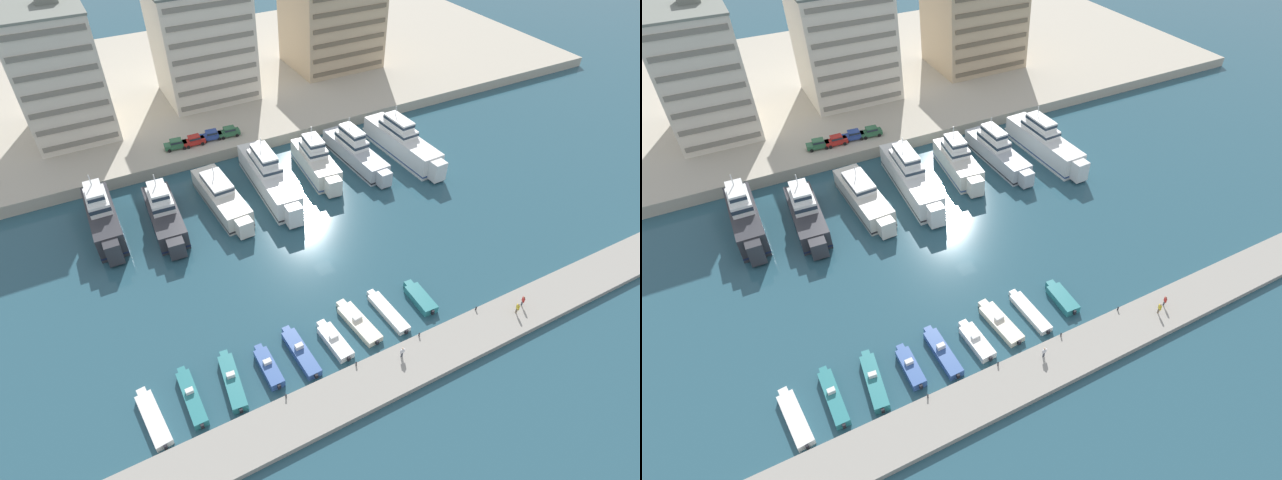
{
  "view_description": "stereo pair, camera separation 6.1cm",
  "coord_description": "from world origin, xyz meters",
  "views": [
    {
      "loc": [
        -25.48,
        -46.74,
        50.13
      ],
      "look_at": [
        -0.24,
        1.01,
        2.5
      ],
      "focal_mm": 28.0,
      "sensor_mm": 36.0,
      "label": 1
    },
    {
      "loc": [
        -25.43,
        -46.77,
        50.13
      ],
      "look_at": [
        -0.24,
        1.01,
        2.5
      ],
      "focal_mm": 28.0,
      "sensor_mm": 36.0,
      "label": 2
    }
  ],
  "objects": [
    {
      "name": "ground_plane",
      "position": [
        0.0,
        0.0,
        0.0
      ],
      "size": [
        400.0,
        400.0,
        0.0
      ],
      "primitive_type": "plane",
      "color": "#285160"
    },
    {
      "name": "quay_promenade",
      "position": [
        0.0,
        66.65,
        1.08
      ],
      "size": [
        180.0,
        70.0,
        2.17
      ],
      "primitive_type": "cube",
      "color": "#BCB29E",
      "rests_on": "ground"
    },
    {
      "name": "pier_dock",
      "position": [
        0.0,
        -21.45,
        0.4
      ],
      "size": [
        120.0,
        5.93,
        0.79
      ],
      "primitive_type": "cube",
      "color": "#9E998E",
      "rests_on": "ground"
    },
    {
      "name": "yacht_charcoal_far_left",
      "position": [
        -27.05,
        20.73,
        2.73
      ],
      "size": [
        4.16,
        17.34,
        9.2
      ],
      "color": "#333338",
      "rests_on": "ground"
    },
    {
      "name": "yacht_charcoal_left",
      "position": [
        -18.52,
        18.03,
        2.27
      ],
      "size": [
        5.06,
        17.28,
        8.16
      ],
      "color": "#333338",
      "rests_on": "ground"
    },
    {
      "name": "yacht_ivory_mid_left",
      "position": [
        -9.08,
        18.39,
        1.87
      ],
      "size": [
        5.28,
        18.82,
        6.34
      ],
      "color": "silver",
      "rests_on": "ground"
    },
    {
      "name": "yacht_white_center_left",
      "position": [
        -0.45,
        19.04,
        2.56
      ],
      "size": [
        5.26,
        22.5,
        8.63
      ],
      "color": "white",
      "rests_on": "ground"
    },
    {
      "name": "yacht_ivory_center",
      "position": [
        9.04,
        20.1,
        2.31
      ],
      "size": [
        5.59,
        16.57,
        8.12
      ],
      "color": "silver",
      "rests_on": "ground"
    },
    {
      "name": "yacht_silver_center_right",
      "position": [
        17.0,
        19.96,
        2.21
      ],
      "size": [
        4.63,
        19.37,
        7.97
      ],
      "color": "silver",
      "rests_on": "ground"
    },
    {
      "name": "yacht_white_mid_right",
      "position": [
        25.99,
        18.02,
        2.57
      ],
      "size": [
        5.22,
        21.54,
        8.62
      ],
      "color": "white",
      "rests_on": "ground"
    },
    {
      "name": "motorboat_white_far_left",
      "position": [
        -28.5,
        -14.13,
        0.42
      ],
      "size": [
        2.51,
        8.14,
        0.87
      ],
      "color": "white",
      "rests_on": "ground"
    },
    {
      "name": "motorboat_teal_left",
      "position": [
        -24.11,
        -13.64,
        0.5
      ],
      "size": [
        1.6,
        8.23,
        1.46
      ],
      "color": "teal",
      "rests_on": "ground"
    },
    {
      "name": "motorboat_teal_mid_left",
      "position": [
        -19.42,
        -13.87,
        0.55
      ],
      "size": [
        2.5,
        8.39,
        1.56
      ],
      "color": "teal",
      "rests_on": "ground"
    },
    {
      "name": "motorboat_blue_center_left",
      "position": [
        -15.01,
        -14.04,
        0.56
      ],
      "size": [
        1.7,
        6.46,
        1.53
      ],
      "color": "#33569E",
      "rests_on": "ground"
    },
    {
      "name": "motorboat_blue_center",
      "position": [
        -10.77,
        -13.91,
        0.52
      ],
      "size": [
        1.99,
        8.2,
        1.58
      ],
      "color": "#33569E",
      "rests_on": "ground"
    },
    {
      "name": "motorboat_white_center_right",
      "position": [
        -6.34,
        -14.33,
        0.49
      ],
      "size": [
        2.3,
        6.71,
        1.34
      ],
      "color": "white",
      "rests_on": "ground"
    },
    {
      "name": "motorboat_cream_mid_right",
      "position": [
        -2.24,
        -13.22,
        0.44
      ],
      "size": [
        2.82,
        8.15,
        1.3
      ],
      "color": "beige",
      "rests_on": "ground"
    },
    {
      "name": "motorboat_white_right",
      "position": [
        2.08,
        -13.44,
        0.37
      ],
      "size": [
        2.05,
        8.18,
        0.82
      ],
      "color": "white",
      "rests_on": "ground"
    },
    {
      "name": "motorboat_teal_far_right",
      "position": [
        7.11,
        -13.54,
        0.52
      ],
      "size": [
        2.25,
        6.17,
        1.04
      ],
      "color": "teal",
      "rests_on": "ground"
    },
    {
      "name": "car_green_far_left",
      "position": [
        -11.46,
        36.17,
        3.14
      ],
      "size": [
        4.25,
        2.24,
        1.8
      ],
      "color": "#2D6642",
      "rests_on": "quay_promenade"
    },
    {
      "name": "car_red_left",
      "position": [
        -8.13,
        35.92,
        3.14
      ],
      "size": [
        4.13,
        1.98,
        1.8
      ],
      "color": "red",
      "rests_on": "quay_promenade"
    },
    {
      "name": "car_blue_mid_left",
      "position": [
        -4.7,
        36.28,
        3.14
      ],
      "size": [
        4.23,
        2.2,
        1.8
      ],
      "color": "#28428E",
      "rests_on": "quay_promenade"
    },
    {
      "name": "car_green_center_left",
      "position": [
        -1.29,
        35.97,
        3.14
      ],
      "size": [
        4.23,
        2.19,
        1.8
      ],
      "color": "#2D6642",
      "rests_on": "quay_promenade"
    },
    {
      "name": "apartment_block_far_left",
      "position": [
        -26.56,
        52.47,
        13.68
      ],
      "size": [
        14.41,
        17.96,
        24.92
      ],
      "color": "silver",
      "rests_on": "quay_promenade"
    },
    {
      "name": "apartment_block_left",
      "position": [
        1.33,
        55.67,
        13.28
      ],
      "size": [
        18.47,
        16.44,
        24.13
      ],
      "color": "silver",
      "rests_on": "quay_promenade"
    },
    {
      "name": "apartment_block_mid_left",
      "position": [
        32.9,
        58.06,
        11.92
      ],
      "size": [
        20.15,
        17.19,
        21.41
      ],
      "color": "#C6AD89",
      "rests_on": "quay_promenade"
    },
    {
      "name": "pedestrian_near_edge",
      "position": [
        -0.55,
        -20.22,
        1.77
      ],
      "size": [
        0.64,
        0.23,
        1.65
      ],
      "color": "#4C515B",
      "rests_on": "pier_dock"
    },
    {
      "name": "pedestrian_mid_deck",
      "position": [
        17.87,
        -20.91,
        1.76
      ],
      "size": [
        0.42,
        0.56,
        1.64
      ],
      "color": "#4C515B",
      "rests_on": "pier_dock"
    },
    {
      "name": "pedestrian_far_side",
      "position": [
        16.31,
        -21.52,
        1.79
      ],
      "size": [
        0.36,
        0.62,
        1.69
      ],
      "color": "#7A6B56",
      "rests_on": "pier_dock"
    },
    {
      "name": "bollard_west",
      "position": [
        -14.9,
        -18.73,
        1.12
      ],
      "size": [
        0.2,
        0.2,
        0.61
      ],
      "color": "#2D2D33",
      "rests_on": "pier_dock"
    },
    {
      "name": "bollard_west_mid",
      "position": [
        -5.91,
        -18.73,
        1.12
      ],
      "size": [
        0.2,
        0.2,
        0.61
      ],
      "color": "#2D2D33",
      "rests_on": "pier_dock"
    },
    {
      "name": "bollard_east_mid",
      "position": [
        3.08,
        -18.73,
        1.12
      ],
      "size": [
        0.2,
        0.2,
        0.61
      ],
      "color": "#2D2D33",
      "rests_on": "pier_dock"
    },
    {
      "name": "bollard_east",
      "position": [
        12.07,
        -18.73,
        1.12
      ],
      "size": [
        0.2,
        0.2,
        0.61
      ],
      "color": "#2D2D33",
      "rests_on": "pier_dock"
    }
  ]
}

